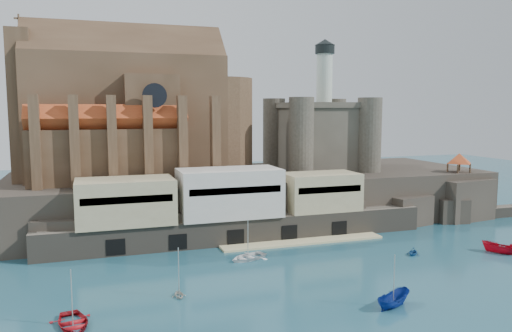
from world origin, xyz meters
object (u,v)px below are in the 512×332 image
Objects in this scene: castle_keep at (320,132)px; boat_0 at (73,326)px; pavilion at (459,160)px; boat_2 at (393,307)px; church at (137,116)px.

castle_keep reaches higher than boat_0.
castle_keep is 4.58× the size of pavilion.
castle_keep is 4.44× the size of boat_0.
pavilion reaches higher than boat_2.
boat_2 is at bearing -137.45° from pavilion.
church is at bearing 65.78° from boat_0.
castle_keep reaches higher than pavilion.
pavilion reaches higher than boat_0.
church is 53.59m from boat_0.
castle_keep is at bearing -39.24° from boat_2.
pavilion is 0.97× the size of boat_0.
castle_keep reaches higher than boat_2.
castle_keep is at bearing 149.82° from pavilion.
castle_keep is at bearing -1.11° from church.
boat_2 is (24.71, -53.88, -22.13)m from church.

